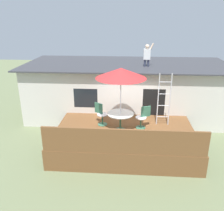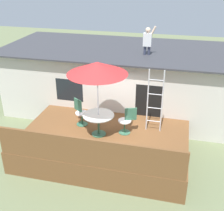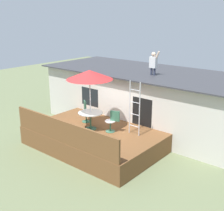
% 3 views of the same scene
% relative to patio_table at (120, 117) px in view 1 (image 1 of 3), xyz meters
% --- Properties ---
extents(ground_plane, '(40.00, 40.00, 0.00)m').
position_rel_patio_table_xyz_m(ground_plane, '(0.18, 0.11, -1.39)').
color(ground_plane, '#66704C').
extents(house, '(10.50, 4.50, 2.81)m').
position_rel_patio_table_xyz_m(house, '(0.18, 3.71, 0.02)').
color(house, beige).
rests_on(house, ground).
extents(deck, '(5.57, 3.73, 0.80)m').
position_rel_patio_table_xyz_m(deck, '(0.18, 0.11, -0.99)').
color(deck, brown).
rests_on(deck, ground).
extents(deck_railing, '(5.47, 0.08, 0.90)m').
position_rel_patio_table_xyz_m(deck_railing, '(0.18, -1.71, -0.14)').
color(deck_railing, brown).
rests_on(deck_railing, deck).
extents(patio_table, '(1.04, 1.04, 0.74)m').
position_rel_patio_table_xyz_m(patio_table, '(0.00, 0.00, 0.00)').
color(patio_table, '#33664C').
rests_on(patio_table, deck).
extents(patio_umbrella, '(1.90, 1.90, 2.54)m').
position_rel_patio_table_xyz_m(patio_umbrella, '(0.00, 0.00, 1.76)').
color(patio_umbrella, silver).
rests_on(patio_umbrella, deck).
extents(step_ladder, '(0.52, 0.04, 2.20)m').
position_rel_patio_table_xyz_m(step_ladder, '(1.75, 0.72, 0.51)').
color(step_ladder, silver).
rests_on(step_ladder, deck).
extents(person_figure, '(0.47, 0.20, 1.11)m').
position_rel_patio_table_xyz_m(person_figure, '(1.13, 2.99, 2.03)').
color(person_figure, '#33384C').
rests_on(person_figure, house).
extents(patio_chair_left, '(0.56, 0.46, 0.92)m').
position_rel_patio_table_xyz_m(patio_chair_left, '(-0.83, 0.55, -0.13)').
color(patio_chair_left, '#33664C').
rests_on(patio_chair_left, deck).
extents(patio_chair_right, '(0.60, 0.44, 0.92)m').
position_rel_patio_table_xyz_m(patio_chair_right, '(0.89, 0.34, -0.13)').
color(patio_chair_right, '#33664C').
rests_on(patio_chair_right, deck).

